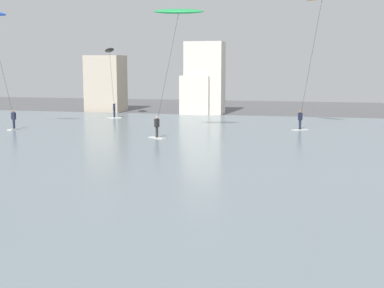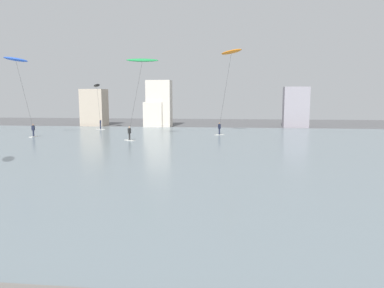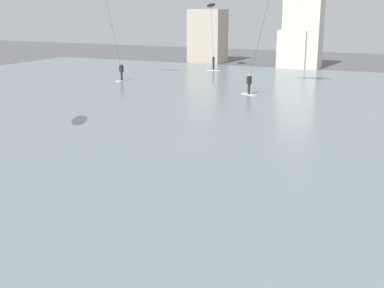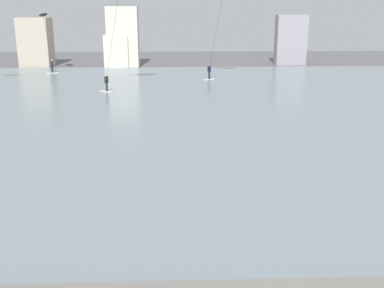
{
  "view_description": "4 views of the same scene",
  "coord_description": "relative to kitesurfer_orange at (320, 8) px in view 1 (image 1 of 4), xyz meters",
  "views": [
    {
      "loc": [
        2.57,
        -1.53,
        5.68
      ],
      "look_at": [
        -0.61,
        12.48,
        3.52
      ],
      "focal_mm": 50.67,
      "sensor_mm": 36.0,
      "label": 1
    },
    {
      "loc": [
        2.88,
        -3.59,
        5.23
      ],
      "look_at": [
        1.3,
        11.06,
        3.26
      ],
      "focal_mm": 33.44,
      "sensor_mm": 36.0,
      "label": 2
    },
    {
      "loc": [
        3.55,
        -1.06,
        6.86
      ],
      "look_at": [
        -3.64,
        14.69,
        2.16
      ],
      "focal_mm": 47.53,
      "sensor_mm": 36.0,
      "label": 3
    },
    {
      "loc": [
        -2.37,
        -6.85,
        7.75
      ],
      "look_at": [
        -1.68,
        11.81,
        2.24
      ],
      "focal_mm": 43.26,
      "sensor_mm": 36.0,
      "label": 4
    }
  ],
  "objects": [
    {
      "name": "kitesurfer_green",
      "position": [
        -10.27,
        -4.62,
        -1.1
      ],
      "size": [
        4.1,
        2.47,
        9.62
      ],
      "color": "silver",
      "rests_on": "water_bay"
    },
    {
      "name": "kitesurfer_orange",
      "position": [
        0.0,
        0.0,
        0.0
      ],
      "size": [
        3.73,
        4.14,
        11.01
      ],
      "color": "silver",
      "rests_on": "water_bay"
    },
    {
      "name": "water_bay",
      "position": [
        -2.74,
        -12.64,
        -9.85
      ],
      "size": [
        84.0,
        52.0,
        0.1
      ],
      "primitive_type": "cube",
      "color": "gray",
      "rests_on": "ground"
    },
    {
      "name": "kitesurfer_black",
      "position": [
        -20.88,
        8.98,
        -3.61
      ],
      "size": [
        2.65,
        3.37,
        7.22
      ],
      "color": "silver",
      "rests_on": "water_bay"
    },
    {
      "name": "far_shore_buildings",
      "position": [
        -10.93,
        15.26,
        -6.53
      ],
      "size": [
        39.33,
        4.76,
        7.96
      ],
      "color": "#B7A893",
      "rests_on": "ground"
    }
  ]
}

